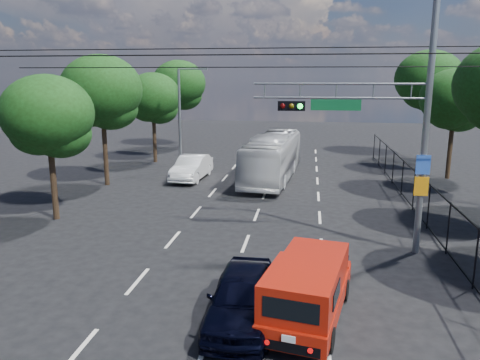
% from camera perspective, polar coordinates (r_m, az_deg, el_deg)
% --- Properties ---
extents(lane_markings, '(6.12, 38.00, 0.01)m').
position_cam_1_polar(lane_markings, '(24.49, 2.57, -2.90)').
color(lane_markings, beige).
rests_on(lane_markings, ground).
extents(signal_mast, '(6.43, 0.39, 9.50)m').
position_cam_1_polar(signal_mast, '(17.76, 18.02, 7.81)').
color(signal_mast, slate).
rests_on(signal_mast, ground).
extents(streetlight_left, '(2.09, 0.22, 7.08)m').
position_cam_1_polar(streetlight_left, '(32.77, -7.07, 7.93)').
color(streetlight_left, slate).
rests_on(streetlight_left, ground).
extents(utility_wires, '(22.00, 5.04, 0.74)m').
position_cam_1_polar(utility_wires, '(18.49, 1.09, 14.75)').
color(utility_wires, black).
rests_on(utility_wires, ground).
extents(fence_right, '(0.06, 34.03, 2.00)m').
position_cam_1_polar(fence_right, '(22.95, 21.35, -2.17)').
color(fence_right, black).
rests_on(fence_right, ground).
extents(tree_right_d, '(4.32, 4.32, 7.02)m').
position_cam_1_polar(tree_right_d, '(32.83, 24.70, 8.50)').
color(tree_right_d, black).
rests_on(tree_right_d, ground).
extents(tree_right_e, '(5.28, 5.28, 8.58)m').
position_cam_1_polar(tree_right_e, '(40.58, 22.00, 10.82)').
color(tree_right_e, black).
rests_on(tree_right_e, ground).
extents(tree_left_b, '(4.08, 4.08, 6.63)m').
position_cam_1_polar(tree_left_b, '(22.75, -22.29, 6.73)').
color(tree_left_b, black).
rests_on(tree_left_b, ground).
extents(tree_left_c, '(4.80, 4.80, 7.80)m').
position_cam_1_polar(tree_left_c, '(29.18, -16.44, 9.83)').
color(tree_left_c, black).
rests_on(tree_left_c, ground).
extents(tree_left_d, '(4.20, 4.20, 6.83)m').
position_cam_1_polar(tree_left_d, '(36.50, -10.52, 9.50)').
color(tree_left_d, black).
rests_on(tree_left_d, ground).
extents(tree_left_e, '(4.92, 4.92, 7.99)m').
position_cam_1_polar(tree_left_e, '(44.17, -7.42, 11.15)').
color(tree_left_e, black).
rests_on(tree_left_e, ground).
extents(red_pickup, '(2.60, 5.03, 1.79)m').
position_cam_1_polar(red_pickup, '(13.06, 8.34, -12.82)').
color(red_pickup, black).
rests_on(red_pickup, ground).
extents(navy_hatchback, '(1.73, 4.27, 1.45)m').
position_cam_1_polar(navy_hatchback, '(12.95, 0.23, -14.02)').
color(navy_hatchback, black).
rests_on(navy_hatchback, ground).
extents(white_bus, '(3.29, 10.54, 2.89)m').
position_cam_1_polar(white_bus, '(30.16, 3.99, 2.82)').
color(white_bus, silver).
rests_on(white_bus, ground).
extents(white_van, '(1.90, 4.74, 1.53)m').
position_cam_1_polar(white_van, '(30.30, -5.91, 1.52)').
color(white_van, white).
rests_on(white_van, ground).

